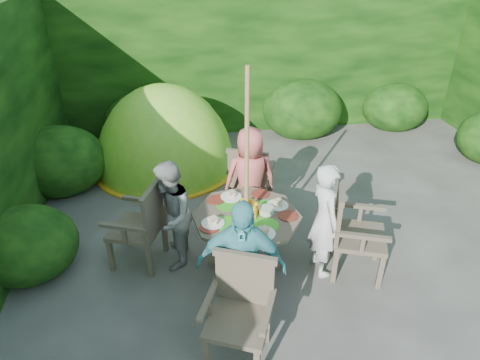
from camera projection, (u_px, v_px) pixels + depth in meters
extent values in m
plane|color=#423F3B|center=(332.00, 248.00, 4.97)|extent=(60.00, 60.00, 0.00)
cube|color=black|center=(263.00, 56.00, 7.77)|extent=(9.00, 1.00, 2.50)
cylinder|color=#463C2E|center=(246.00, 242.00, 4.56)|extent=(0.11, 0.11, 0.63)
cube|color=#463C2E|center=(246.00, 262.00, 4.71)|extent=(0.83, 0.28, 0.06)
cube|color=#463C2E|center=(246.00, 262.00, 4.71)|extent=(0.28, 0.83, 0.06)
cylinder|color=#463C2E|center=(246.00, 216.00, 4.40)|extent=(1.38, 1.38, 0.04)
cylinder|color=green|center=(225.00, 223.00, 4.26)|extent=(0.26, 0.26, 0.00)
cylinder|color=green|center=(266.00, 225.00, 4.23)|extent=(0.26, 0.26, 0.00)
cylinder|color=green|center=(228.00, 205.00, 4.54)|extent=(0.26, 0.26, 0.00)
cylinder|color=green|center=(266.00, 206.00, 4.52)|extent=(0.26, 0.26, 0.00)
cylinder|color=green|center=(246.00, 214.00, 4.39)|extent=(0.26, 0.26, 0.00)
cylinder|color=white|center=(277.00, 205.00, 4.52)|extent=(0.23, 0.23, 0.01)
cylinder|color=white|center=(231.00, 197.00, 4.67)|extent=(0.23, 0.23, 0.01)
cylinder|color=white|center=(213.00, 223.00, 4.24)|extent=(0.23, 0.23, 0.01)
cylinder|color=white|center=(264.00, 234.00, 4.09)|extent=(0.23, 0.23, 0.01)
cylinder|color=red|center=(288.00, 216.00, 4.36)|extent=(0.20, 0.20, 0.01)
cylinder|color=red|center=(260.00, 194.00, 4.73)|extent=(0.20, 0.20, 0.01)
cylinder|color=red|center=(216.00, 200.00, 4.62)|extent=(0.20, 0.20, 0.01)
cylinder|color=red|center=(210.00, 227.00, 4.19)|extent=(0.20, 0.20, 0.01)
cylinder|color=red|center=(258.00, 239.00, 4.03)|extent=(0.20, 0.20, 0.01)
cylinder|color=#5CA941|center=(266.00, 210.00, 4.40)|extent=(0.17, 0.17, 0.06)
cylinder|color=olive|center=(247.00, 178.00, 4.17)|extent=(0.05, 0.05, 2.20)
cube|color=#463C2E|center=(360.00, 237.00, 4.43)|extent=(0.67, 0.68, 0.05)
cube|color=#463C2E|center=(381.00, 271.00, 4.31)|extent=(0.07, 0.07, 0.43)
cube|color=#463C2E|center=(377.00, 243.00, 4.70)|extent=(0.07, 0.07, 0.43)
cube|color=#463C2E|center=(335.00, 265.00, 4.39)|extent=(0.07, 0.07, 0.43)
cube|color=#463C2E|center=(335.00, 238.00, 4.77)|extent=(0.07, 0.07, 0.43)
cube|color=#463C2E|center=(338.00, 212.00, 4.33)|extent=(0.23, 0.52, 0.52)
cube|color=#463C2E|center=(364.00, 237.00, 4.10)|extent=(0.50, 0.23, 0.04)
cube|color=#463C2E|center=(361.00, 206.00, 4.55)|extent=(0.50, 0.23, 0.04)
cube|color=#463C2E|center=(136.00, 228.00, 4.58)|extent=(0.66, 0.67, 0.05)
cube|color=#463C2E|center=(129.00, 230.00, 4.91)|extent=(0.06, 0.06, 0.42)
cube|color=#463C2E|center=(111.00, 255.00, 4.54)|extent=(0.06, 0.06, 0.42)
cube|color=#463C2E|center=(165.00, 235.00, 4.83)|extent=(0.06, 0.06, 0.42)
cube|color=#463C2E|center=(150.00, 260.00, 4.46)|extent=(0.06, 0.06, 0.42)
cube|color=#463C2E|center=(155.00, 210.00, 4.40)|extent=(0.23, 0.50, 0.50)
cube|color=#463C2E|center=(144.00, 200.00, 4.70)|extent=(0.48, 0.23, 0.04)
cube|color=#463C2E|center=(123.00, 227.00, 4.26)|extent=(0.48, 0.23, 0.04)
cube|color=#463C2E|center=(251.00, 180.00, 5.54)|extent=(0.64, 0.63, 0.05)
cube|color=#463C2E|center=(270.00, 188.00, 5.77)|extent=(0.06, 0.06, 0.39)
cube|color=#463C2E|center=(240.00, 184.00, 5.86)|extent=(0.06, 0.06, 0.39)
cube|color=#463C2E|center=(263.00, 204.00, 5.42)|extent=(0.06, 0.06, 0.39)
cube|color=#463C2E|center=(232.00, 199.00, 5.52)|extent=(0.06, 0.06, 0.39)
cube|color=#463C2E|center=(247.00, 171.00, 5.23)|extent=(0.46, 0.24, 0.47)
cube|color=#463C2E|center=(270.00, 170.00, 5.39)|extent=(0.24, 0.44, 0.04)
cube|color=#463C2E|center=(233.00, 165.00, 5.50)|extent=(0.24, 0.44, 0.04)
cube|color=#463C2E|center=(238.00, 322.00, 3.50)|extent=(0.65, 0.64, 0.05)
cube|color=#463C2E|center=(206.00, 355.00, 3.47)|extent=(0.06, 0.06, 0.40)
cube|color=#463C2E|center=(221.00, 316.00, 3.82)|extent=(0.06, 0.06, 0.40)
cube|color=#463C2E|center=(267.00, 325.00, 3.73)|extent=(0.06, 0.06, 0.40)
cube|color=#463C2E|center=(245.00, 280.00, 3.56)|extent=(0.47, 0.24, 0.48)
cube|color=#463C2E|center=(208.00, 300.00, 3.45)|extent=(0.24, 0.46, 0.04)
cube|color=#463C2E|center=(268.00, 311.00, 3.35)|extent=(0.24, 0.46, 0.04)
imported|color=silver|center=(325.00, 220.00, 4.35)|extent=(0.35, 0.49, 1.27)
imported|color=#969691|center=(170.00, 216.00, 4.46)|extent=(0.51, 0.63, 1.22)
imported|color=#D05B56|center=(250.00, 178.00, 5.09)|extent=(0.63, 0.41, 1.28)
imported|color=#4BA9B0|center=(241.00, 267.00, 3.69)|extent=(0.84, 0.51, 1.34)
ellipsoid|color=#75C626|center=(167.00, 165.00, 6.76)|extent=(2.16, 2.16, 2.57)
ellipsoid|color=black|center=(169.00, 188.00, 6.15)|extent=(0.73, 0.40, 0.88)
cylinder|color=orange|center=(167.00, 164.00, 6.75)|extent=(2.25, 2.25, 0.03)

